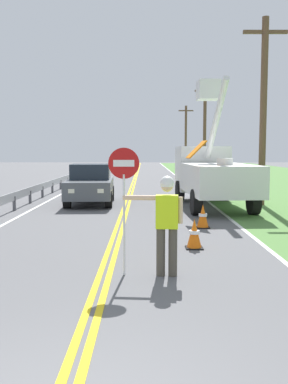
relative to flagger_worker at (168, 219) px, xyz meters
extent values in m
cube|color=yellow|center=(-1.22, 15.44, -1.04)|extent=(0.11, 110.00, 0.01)
cube|color=yellow|center=(-1.04, 15.44, -1.04)|extent=(0.11, 110.00, 0.01)
cube|color=silver|center=(2.47, 15.44, -1.04)|extent=(0.12, 110.00, 0.01)
cube|color=silver|center=(-4.73, 15.44, -1.04)|extent=(0.12, 110.00, 0.01)
cylinder|color=#474238|center=(0.12, -0.01, -0.61)|extent=(0.16, 0.16, 0.88)
cylinder|color=#474238|center=(-0.10, 0.01, -0.61)|extent=(0.16, 0.16, 0.88)
cube|color=#C6EA19|center=(0.01, 0.00, 0.13)|extent=(0.42, 0.27, 0.60)
cylinder|color=beige|center=(-0.49, 0.04, 0.38)|extent=(0.61, 0.14, 0.09)
cylinder|color=beige|center=(0.25, -0.02, 0.16)|extent=(0.09, 0.09, 0.48)
sphere|color=beige|center=(0.01, 0.00, 0.60)|extent=(0.22, 0.22, 0.22)
sphere|color=white|center=(0.01, 0.00, 0.65)|extent=(0.25, 0.25, 0.25)
cylinder|color=silver|center=(-0.77, 0.06, -0.12)|extent=(0.04, 0.04, 1.85)
cylinder|color=#B71414|center=(-0.77, 0.06, 1.00)|extent=(0.56, 0.03, 0.56)
cube|color=white|center=(-0.77, 0.04, 1.00)|extent=(0.38, 0.01, 0.12)
cube|color=white|center=(2.41, 8.53, 0.16)|extent=(2.54, 4.72, 1.10)
cube|color=white|center=(2.23, 11.98, 0.41)|extent=(2.31, 2.21, 2.00)
cube|color=#1E2833|center=(2.18, 13.01, 0.71)|extent=(1.98, 0.16, 0.90)
cylinder|color=silver|center=(2.46, 7.61, 0.83)|extent=(0.56, 0.56, 0.24)
cylinder|color=silver|center=(2.38, 9.18, 2.36)|extent=(0.41, 3.31, 2.97)
cube|color=white|center=(2.30, 10.75, 3.76)|extent=(0.95, 0.95, 0.80)
cube|color=orange|center=(1.33, 6.67, 1.26)|extent=(0.64, 0.83, 0.59)
cylinder|color=black|center=(1.21, 11.72, -0.59)|extent=(0.37, 0.94, 0.92)
cylinder|color=black|center=(3.27, 11.83, -0.59)|extent=(0.37, 0.94, 0.92)
cylinder|color=black|center=(1.44, 7.44, -0.59)|extent=(0.37, 0.94, 0.92)
cylinder|color=black|center=(3.50, 7.55, -0.59)|extent=(0.37, 0.94, 0.92)
cube|color=#4C5156|center=(-2.68, 10.60, -0.35)|extent=(2.01, 4.17, 0.72)
cube|color=#1E2833|center=(-2.69, 10.85, 0.33)|extent=(1.69, 1.79, 0.64)
cube|color=#EAEACC|center=(-2.05, 8.59, -0.30)|extent=(0.24, 0.07, 0.16)
cube|color=#EAEACC|center=(-3.15, 8.55, -0.30)|extent=(0.24, 0.07, 0.16)
cylinder|color=black|center=(-1.81, 9.36, -0.71)|extent=(0.31, 0.69, 0.68)
cylinder|color=black|center=(-3.45, 9.30, -0.71)|extent=(0.31, 0.69, 0.68)
cylinder|color=black|center=(-1.92, 11.90, -0.71)|extent=(0.31, 0.69, 0.68)
cylinder|color=black|center=(-3.55, 11.84, -0.71)|extent=(0.31, 0.69, 0.68)
cylinder|color=brown|center=(4.51, 10.30, 2.78)|extent=(0.28, 0.28, 7.65)
cube|color=brown|center=(4.51, 10.30, 6.00)|extent=(1.80, 0.14, 0.14)
cylinder|color=brown|center=(4.84, 30.00, 2.94)|extent=(0.28, 0.28, 7.97)
cube|color=brown|center=(4.84, 30.00, 6.32)|extent=(1.80, 0.14, 0.14)
cylinder|color=brown|center=(4.72, 45.71, 2.81)|extent=(0.28, 0.28, 7.71)
cube|color=brown|center=(4.72, 45.71, 6.06)|extent=(1.80, 0.14, 0.14)
cone|color=orange|center=(0.77, 2.21, -0.70)|extent=(0.36, 0.36, 0.70)
cylinder|color=white|center=(0.77, 2.21, -0.66)|extent=(0.25, 0.25, 0.08)
cube|color=black|center=(0.77, 2.21, -1.03)|extent=(0.40, 0.40, 0.03)
cone|color=orange|center=(1.33, 4.90, -0.70)|extent=(0.36, 0.36, 0.70)
cylinder|color=white|center=(1.33, 4.90, -0.66)|extent=(0.25, 0.25, 0.08)
cube|color=black|center=(1.33, 4.90, -1.03)|extent=(0.40, 0.40, 0.03)
cube|color=#9EA0A3|center=(-5.33, 12.00, -0.50)|extent=(0.06, 32.00, 0.32)
cube|color=#4C4C51|center=(-5.33, 8.57, -0.77)|extent=(0.10, 0.10, 0.55)
cube|color=#4C4C51|center=(-5.33, 10.86, -0.77)|extent=(0.10, 0.10, 0.55)
cube|color=#4C4C51|center=(-5.33, 13.14, -0.77)|extent=(0.10, 0.10, 0.55)
cube|color=#4C4C51|center=(-5.33, 15.43, -0.77)|extent=(0.10, 0.10, 0.55)
cube|color=#4C4C51|center=(-5.33, 17.71, -0.77)|extent=(0.10, 0.10, 0.55)
cube|color=#4C4C51|center=(-5.33, 20.00, -0.77)|extent=(0.10, 0.10, 0.55)
cube|color=#4C4C51|center=(-5.33, 22.28, -0.77)|extent=(0.10, 0.10, 0.55)
cube|color=#4C4C51|center=(-5.33, 24.57, -0.77)|extent=(0.10, 0.10, 0.55)
cube|color=#4C4C51|center=(-5.33, 26.86, -0.77)|extent=(0.10, 0.10, 0.55)
camera|label=1|loc=(-0.40, -7.73, 1.23)|focal=40.52mm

